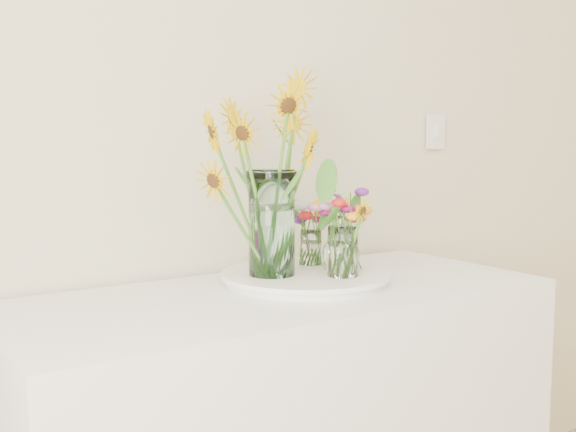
% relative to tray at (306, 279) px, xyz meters
% --- Properties ---
extents(tray, '(0.42, 0.42, 0.02)m').
position_rel_tray_xyz_m(tray, '(0.00, 0.00, 0.00)').
color(tray, white).
rests_on(tray, counter).
extents(mason_jar, '(0.12, 0.12, 0.28)m').
position_rel_tray_xyz_m(mason_jar, '(-0.09, 0.02, 0.15)').
color(mason_jar, '#B9ECDC').
rests_on(mason_jar, tray).
extents(sunflower_bouquet, '(0.83, 0.83, 0.55)m').
position_rel_tray_xyz_m(sunflower_bouquet, '(-0.09, 0.02, 0.29)').
color(sunflower_bouquet, '#DAA704').
rests_on(sunflower_bouquet, tray).
extents(small_vase_a, '(0.09, 0.09, 0.13)m').
position_rel_tray_xyz_m(small_vase_a, '(0.05, -0.10, 0.08)').
color(small_vase_a, white).
rests_on(small_vase_a, tray).
extents(wildflower_posy_a, '(0.17, 0.17, 0.22)m').
position_rel_tray_xyz_m(wildflower_posy_a, '(0.05, -0.10, 0.12)').
color(wildflower_posy_a, '#FFA316').
rests_on(wildflower_posy_a, tray).
extents(small_vase_b, '(0.11, 0.11, 0.15)m').
position_rel_tray_xyz_m(small_vase_b, '(0.11, -0.01, 0.09)').
color(small_vase_b, white).
rests_on(small_vase_b, tray).
extents(wildflower_posy_b, '(0.22, 0.22, 0.24)m').
position_rel_tray_xyz_m(wildflower_posy_b, '(0.11, -0.01, 0.13)').
color(wildflower_posy_b, '#FFA316').
rests_on(wildflower_posy_b, tray).
extents(small_vase_c, '(0.07, 0.07, 0.10)m').
position_rel_tray_xyz_m(small_vase_c, '(0.08, 0.08, 0.06)').
color(small_vase_c, white).
rests_on(small_vase_c, tray).
extents(wildflower_posy_c, '(0.17, 0.17, 0.19)m').
position_rel_tray_xyz_m(wildflower_posy_c, '(0.08, 0.08, 0.11)').
color(wildflower_posy_c, '#FFA316').
rests_on(wildflower_posy_c, tray).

